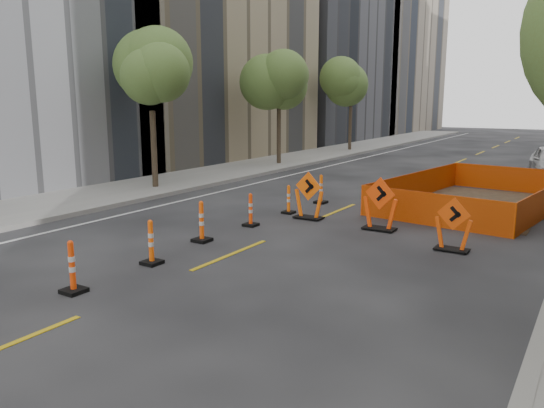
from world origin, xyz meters
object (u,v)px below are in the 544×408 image
Objects in this scene: channelizer_3 at (151,242)px; chevron_sign_left at (309,195)px; channelizer_6 at (289,199)px; chevron_sign_center at (380,204)px; channelizer_5 at (251,210)px; channelizer_4 at (202,221)px; channelizer_7 at (321,189)px; channelizer_2 at (72,267)px; chevron_sign_right at (453,224)px.

chevron_sign_left is at bearing 82.47° from channelizer_3.
chevron_sign_center is (3.42, -0.58, 0.30)m from channelizer_6.
channelizer_5 is 2.17m from channelizer_6.
channelizer_4 reaches higher than channelizer_7.
chevron_sign_left is at bearing -71.40° from channelizer_7.
channelizer_4 is (-0.32, 4.34, 0.02)m from channelizer_2.
channelizer_3 is at bearing -134.96° from chevron_sign_right.
channelizer_4 is 1.05× the size of channelizer_7.
channelizer_7 is 0.68× the size of chevron_sign_center.
chevron_sign_right is at bearing 24.23° from channelizer_4.
channelizer_7 is (0.26, 6.51, -0.03)m from channelizer_4.
chevron_sign_right is at bearing 40.70° from channelizer_3.
channelizer_6 is 3.48m from chevron_sign_center.
chevron_sign_center is at bearing 24.65° from channelizer_5.
channelizer_6 is 0.63× the size of chevron_sign_left.
channelizer_4 is 0.71× the size of chevron_sign_center.
chevron_sign_center is 1.14× the size of chevron_sign_right.
channelizer_3 is 7.41m from chevron_sign_right.
channelizer_4 is (-0.30, 2.17, 0.03)m from channelizer_3.
chevron_sign_center reaches higher than channelizer_6.
chevron_sign_center is (3.25, 8.11, 0.25)m from channelizer_2.
channelizer_4 is at bearing -151.44° from chevron_sign_right.
channelizer_6 is at bearing -92.78° from channelizer_7.
chevron_sign_left is 0.97× the size of chevron_sign_center.
channelizer_4 is at bearing -124.27° from chevron_sign_center.
channelizer_2 is 8.36m from chevron_sign_left.
channelizer_5 is (-0.20, 4.34, -0.03)m from channelizer_3.
channelizer_5 is at bearing -146.11° from chevron_sign_center.
channelizer_3 is at bearing -109.66° from chevron_sign_center.
channelizer_7 is 6.85m from chevron_sign_right.
chevron_sign_center is at bearing 46.50° from channelizer_4.
channelizer_5 is (0.10, 2.17, -0.05)m from channelizer_4.
channelizer_6 is at bearing 91.28° from channelizer_3.
chevron_sign_center is at bearing -39.67° from channelizer_7.
chevron_sign_left is at bearing 60.83° from channelizer_5.
channelizer_4 is 0.81× the size of chevron_sign_right.
channelizer_7 is at bearing 149.56° from chevron_sign_center.
chevron_sign_right is (5.76, -1.68, 0.21)m from channelizer_6.
chevron_sign_left is (0.81, 6.15, 0.23)m from channelizer_3.
channelizer_3 is at bearing -82.21° from channelizer_4.
channelizer_5 is at bearing -92.06° from channelizer_7.
channelizer_6 is 0.62× the size of chevron_sign_center.
chevron_sign_left reaches higher than channelizer_2.
channelizer_2 is 0.78× the size of chevron_sign_right.
chevron_sign_left is 1.11× the size of chevron_sign_right.
channelizer_2 is at bearing -88.05° from channelizer_5.
chevron_sign_right is at bearing -16.26° from channelizer_6.
channelizer_3 is 0.95× the size of channelizer_4.
chevron_sign_center is at bearing -9.60° from channelizer_6.
channelizer_2 is 10.86m from channelizer_7.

